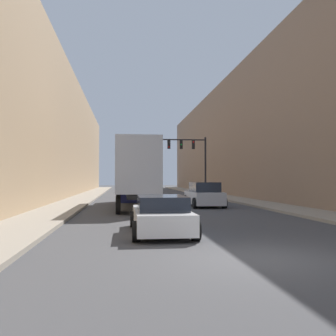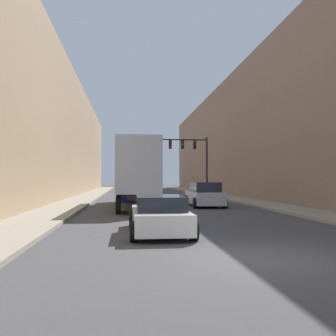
{
  "view_description": "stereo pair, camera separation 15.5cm",
  "coord_description": "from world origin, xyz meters",
  "px_view_note": "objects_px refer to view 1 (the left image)",
  "views": [
    {
      "loc": [
        -3.07,
        -8.64,
        1.91
      ],
      "look_at": [
        -0.69,
        11.5,
        2.49
      ],
      "focal_mm": 40.0,
      "sensor_mm": 36.0,
      "label": 1
    },
    {
      "loc": [
        -2.92,
        -8.66,
        1.91
      ],
      "look_at": [
        -0.69,
        11.5,
        2.49
      ],
      "focal_mm": 40.0,
      "sensor_mm": 36.0,
      "label": 2
    }
  ],
  "objects_px": {
    "suv_car": "(204,195)",
    "traffic_signal_gantry": "(193,154)",
    "sedan_car": "(161,215)",
    "semi_truck": "(135,172)"
  },
  "relations": [
    {
      "from": "semi_truck",
      "to": "suv_car",
      "type": "distance_m",
      "value": 4.94
    },
    {
      "from": "suv_car",
      "to": "semi_truck",
      "type": "bearing_deg",
      "value": 179.46
    },
    {
      "from": "sedan_car",
      "to": "suv_car",
      "type": "bearing_deg",
      "value": 71.02
    },
    {
      "from": "suv_car",
      "to": "traffic_signal_gantry",
      "type": "distance_m",
      "value": 13.82
    },
    {
      "from": "semi_truck",
      "to": "sedan_car",
      "type": "bearing_deg",
      "value": -87.57
    },
    {
      "from": "semi_truck",
      "to": "traffic_signal_gantry",
      "type": "xyz_separation_m",
      "value": [
        6.35,
        13.18,
        2.08
      ]
    },
    {
      "from": "semi_truck",
      "to": "traffic_signal_gantry",
      "type": "distance_m",
      "value": 14.78
    },
    {
      "from": "traffic_signal_gantry",
      "to": "suv_car",
      "type": "bearing_deg",
      "value": -97.18
    },
    {
      "from": "sedan_car",
      "to": "suv_car",
      "type": "xyz_separation_m",
      "value": [
        4.17,
        12.13,
        0.15
      ]
    },
    {
      "from": "sedan_car",
      "to": "traffic_signal_gantry",
      "type": "distance_m",
      "value": 26.29
    }
  ]
}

